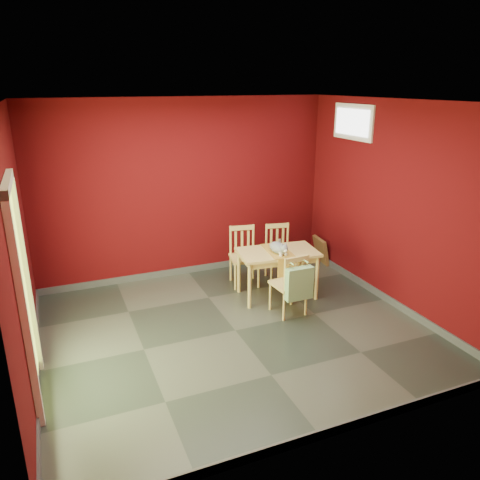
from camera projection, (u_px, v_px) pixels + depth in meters
name	position (u px, v px, depth m)	size (l,w,h in m)	color
ground	(235.00, 330.00, 5.73)	(4.50, 4.50, 0.00)	#2D342D
room_shell	(235.00, 327.00, 5.72)	(4.50, 4.50, 4.50)	#49070A
doorway	(23.00, 289.00, 4.21)	(0.06, 1.01, 2.13)	#B7D838
window	(353.00, 122.00, 6.66)	(0.05, 0.90, 0.50)	white
outlet_plate	(278.00, 242.00, 7.96)	(0.08, 0.01, 0.12)	silver
dining_table	(278.00, 257.00, 6.48)	(1.15, 0.75, 0.68)	tan
table_runner	(281.00, 257.00, 6.38)	(0.38, 0.67, 0.32)	#AC822C
chair_far_left	(244.00, 255.00, 6.95)	(0.47, 0.47, 0.87)	tan
chair_far_right	(279.00, 252.00, 7.13)	(0.47, 0.47, 0.85)	tan
chair_near	(290.00, 283.00, 6.02)	(0.42, 0.42, 0.84)	tan
tote_bag	(299.00, 283.00, 5.82)	(0.35, 0.20, 0.49)	#7AAA70
cat	(278.00, 246.00, 6.37)	(0.21, 0.40, 0.20)	slate
picture_frame	(321.00, 250.00, 7.84)	(0.19, 0.44, 0.43)	brown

